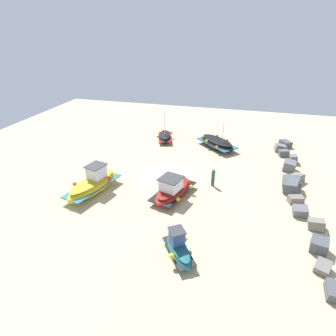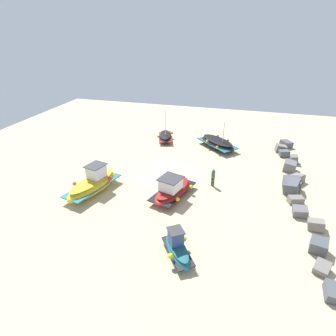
{
  "view_description": "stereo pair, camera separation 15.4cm",
  "coord_description": "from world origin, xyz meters",
  "px_view_note": "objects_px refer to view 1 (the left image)",
  "views": [
    {
      "loc": [
        22.45,
        6.21,
        12.57
      ],
      "look_at": [
        0.3,
        0.2,
        0.9
      ],
      "focal_mm": 29.94,
      "sensor_mm": 36.0,
      "label": 1
    },
    {
      "loc": [
        22.41,
        6.36,
        12.57
      ],
      "look_at": [
        0.3,
        0.2,
        0.9
      ],
      "focal_mm": 29.94,
      "sensor_mm": 36.0,
      "label": 2
    }
  ],
  "objects_px": {
    "fishing_boat_1": "(93,184)",
    "fishing_boat_4": "(165,137)",
    "fishing_boat_3": "(178,248)",
    "person_walking": "(213,176)",
    "fishing_boat_2": "(217,143)",
    "fishing_boat_0": "(173,190)"
  },
  "relations": [
    {
      "from": "fishing_boat_1",
      "to": "fishing_boat_4",
      "type": "xyz_separation_m",
      "value": [
        -13.13,
        2.51,
        -0.31
      ]
    },
    {
      "from": "fishing_boat_1",
      "to": "fishing_boat_3",
      "type": "height_order",
      "value": "fishing_boat_1"
    },
    {
      "from": "fishing_boat_3",
      "to": "fishing_boat_4",
      "type": "bearing_deg",
      "value": -16.73
    },
    {
      "from": "person_walking",
      "to": "fishing_boat_2",
      "type": "bearing_deg",
      "value": -160.49
    },
    {
      "from": "fishing_boat_3",
      "to": "person_walking",
      "type": "bearing_deg",
      "value": -41.09
    },
    {
      "from": "fishing_boat_2",
      "to": "fishing_boat_0",
      "type": "bearing_deg",
      "value": 122.26
    },
    {
      "from": "fishing_boat_4",
      "to": "person_walking",
      "type": "height_order",
      "value": "fishing_boat_4"
    },
    {
      "from": "fishing_boat_2",
      "to": "person_walking",
      "type": "bearing_deg",
      "value": 137.87
    },
    {
      "from": "fishing_boat_2",
      "to": "person_walking",
      "type": "relative_size",
      "value": 3.06
    },
    {
      "from": "fishing_boat_2",
      "to": "person_walking",
      "type": "height_order",
      "value": "fishing_boat_2"
    },
    {
      "from": "fishing_boat_1",
      "to": "person_walking",
      "type": "xyz_separation_m",
      "value": [
        -3.67,
        9.55,
        0.21
      ]
    },
    {
      "from": "fishing_boat_4",
      "to": "fishing_boat_1",
      "type": "bearing_deg",
      "value": 151.62
    },
    {
      "from": "fishing_boat_0",
      "to": "person_walking",
      "type": "height_order",
      "value": "fishing_boat_0"
    },
    {
      "from": "fishing_boat_2",
      "to": "fishing_boat_4",
      "type": "xyz_separation_m",
      "value": [
        -0.72,
        -6.42,
        -0.11
      ]
    },
    {
      "from": "fishing_boat_1",
      "to": "fishing_boat_3",
      "type": "relative_size",
      "value": 1.8
    },
    {
      "from": "fishing_boat_0",
      "to": "fishing_boat_3",
      "type": "distance_m",
      "value": 6.67
    },
    {
      "from": "fishing_boat_0",
      "to": "fishing_boat_2",
      "type": "xyz_separation_m",
      "value": [
        -11.37,
        2.32,
        -0.09
      ]
    },
    {
      "from": "fishing_boat_1",
      "to": "fishing_boat_3",
      "type": "bearing_deg",
      "value": -107.61
    },
    {
      "from": "person_walking",
      "to": "fishing_boat_0",
      "type": "bearing_deg",
      "value": -32.83
    },
    {
      "from": "fishing_boat_2",
      "to": "fishing_boat_3",
      "type": "distance_m",
      "value": 17.74
    },
    {
      "from": "fishing_boat_1",
      "to": "fishing_boat_0",
      "type": "bearing_deg",
      "value": -66.79
    },
    {
      "from": "fishing_boat_1",
      "to": "fishing_boat_4",
      "type": "bearing_deg",
      "value": 3.41
    }
  ]
}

